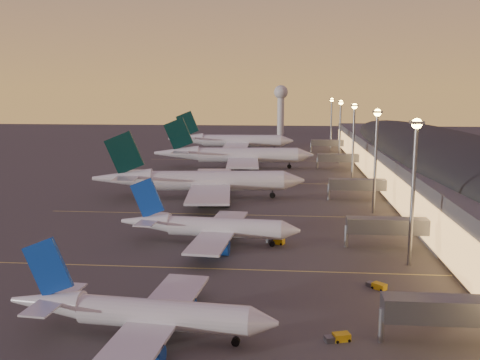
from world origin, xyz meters
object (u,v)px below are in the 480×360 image
object	(u,v)px
airliner_wide_near	(199,181)
baggage_tug_a	(338,337)
baggage_tug_b	(440,319)
airliner_wide_mid	(234,155)
radar_tower	(281,102)
airliner_narrow_north	(209,227)
airliner_wide_far	(231,141)
baggage_tug_d	(377,286)
baggage_tug_c	(276,241)
airliner_narrow_south	(140,313)

from	to	relation	value
airliner_wide_near	baggage_tug_a	world-z (taller)	airliner_wide_near
airliner_wide_near	baggage_tug_b	xyz separation A→B (m)	(45.31, -77.75, -4.52)
airliner_wide_near	airliner_wide_mid	bearing A→B (deg)	80.05
radar_tower	baggage_tug_b	xyz separation A→B (m)	(24.94, -283.67, -21.45)
airliner_wide_mid	baggage_tug_b	xyz separation A→B (m)	(41.02, -135.20, -4.67)
airliner_narrow_north	airliner_wide_far	bearing A→B (deg)	98.85
baggage_tug_d	baggage_tug_a	bearing A→B (deg)	-69.71
radar_tower	baggage_tug_d	xyz separation A→B (m)	(18.51, -271.92, -21.44)
baggage_tug_c	airliner_narrow_north	bearing A→B (deg)	-152.92
airliner_narrow_north	airliner_wide_mid	bearing A→B (deg)	97.25
airliner_wide_far	baggage_tug_c	bearing A→B (deg)	-82.64
airliner_wide_far	radar_tower	world-z (taller)	radar_tower
baggage_tug_a	baggage_tug_b	world-z (taller)	baggage_tug_a
airliner_wide_mid	baggage_tug_d	xyz separation A→B (m)	(34.58, -123.46, -4.66)
airliner_wide_near	baggage_tug_b	bearing A→B (deg)	-65.45
airliner_wide_far	baggage_tug_c	size ratio (longest dim) A/B	15.82
airliner_narrow_south	baggage_tug_d	size ratio (longest dim) A/B	10.99
airliner_narrow_south	airliner_wide_far	xyz separation A→B (m)	(-9.41, 199.48, 1.86)
airliner_narrow_north	baggage_tug_c	size ratio (longest dim) A/B	9.44
airliner_wide_far	airliner_narrow_north	bearing A→B (deg)	-87.51
airliner_wide_near	radar_tower	distance (m)	207.62
airliner_narrow_south	baggage_tug_d	xyz separation A→B (m)	(32.33, 19.54, -2.80)
radar_tower	baggage_tug_a	xyz separation A→B (m)	(10.83, -290.19, -21.44)
baggage_tug_a	airliner_narrow_south	bearing A→B (deg)	165.51
baggage_tug_b	airliner_wide_far	bearing A→B (deg)	106.74
radar_tower	baggage_tug_b	world-z (taller)	radar_tower
airliner_narrow_south	airliner_narrow_north	size ratio (longest dim) A/B	0.95
airliner_narrow_south	airliner_wide_mid	world-z (taller)	airliner_wide_mid
airliner_narrow_south	baggage_tug_c	bearing A→B (deg)	74.47
airliner_narrow_north	baggage_tug_b	size ratio (longest dim) A/B	11.51
radar_tower	baggage_tug_c	bearing A→B (deg)	-89.48
airliner_wide_far	baggage_tug_a	world-z (taller)	airliner_wide_far
airliner_narrow_south	radar_tower	xyz separation A→B (m)	(13.82, 291.47, 18.64)
baggage_tug_a	baggage_tug_d	world-z (taller)	baggage_tug_d
airliner_narrow_south	baggage_tug_a	distance (m)	24.85
airliner_narrow_north	airliner_wide_mid	distance (m)	101.67
airliner_narrow_south	radar_tower	distance (m)	292.39
airliner_wide_mid	airliner_narrow_south	bearing A→B (deg)	-93.12
baggage_tug_d	airliner_narrow_north	bearing A→B (deg)	-173.37
airliner_wide_near	baggage_tug_d	size ratio (longest dim) A/B	18.83
baggage_tug_a	baggage_tug_c	size ratio (longest dim) A/B	0.87
airliner_wide_mid	radar_tower	distance (m)	150.27
airliner_wide_far	baggage_tug_a	bearing A→B (deg)	-82.13
baggage_tug_c	baggage_tug_d	bearing A→B (deg)	-33.01
airliner_wide_far	baggage_tug_b	world-z (taller)	airliner_wide_far
airliner_narrow_north	airliner_wide_far	world-z (taller)	airliner_wide_far
airliner_wide_far	baggage_tug_d	size ratio (longest dim) A/B	19.35
baggage_tug_b	airliner_wide_near	bearing A→B (deg)	122.87
baggage_tug_d	baggage_tug_c	bearing A→B (deg)	168.15
airliner_wide_far	radar_tower	bearing A→B (deg)	73.94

